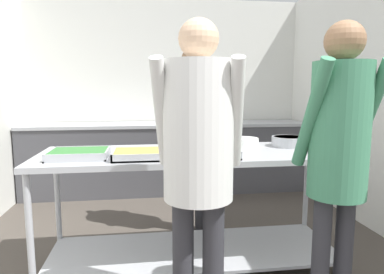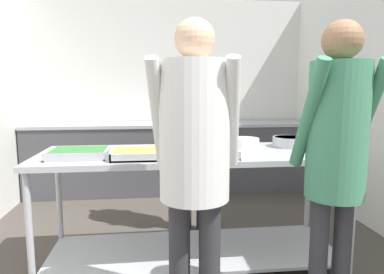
# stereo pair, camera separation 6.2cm
# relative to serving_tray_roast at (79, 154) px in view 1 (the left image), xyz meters

# --- Properties ---
(wall_rear) EXTENTS (3.93, 0.06, 2.65)m
(wall_rear) POSITION_rel_serving_tray_roast_xyz_m (0.77, 2.56, 0.38)
(wall_rear) COLOR silver
(wall_rear) RESTS_ON ground_plane
(back_counter) EXTENTS (3.77, 0.65, 0.94)m
(back_counter) POSITION_rel_serving_tray_roast_xyz_m (0.77, 2.19, -0.47)
(back_counter) COLOR #4C4C51
(back_counter) RESTS_ON ground_plane
(serving_counter) EXTENTS (2.30, 0.81, 0.92)m
(serving_counter) POSITION_rel_serving_tray_roast_xyz_m (0.82, 0.11, -0.32)
(serving_counter) COLOR #ADAFB5
(serving_counter) RESTS_ON ground_plane
(serving_tray_roast) EXTENTS (0.40, 0.33, 0.05)m
(serving_tray_roast) POSITION_rel_serving_tray_roast_xyz_m (0.00, 0.00, 0.00)
(serving_tray_roast) COLOR #ADAFB5
(serving_tray_roast) RESTS_ON serving_counter
(serving_tray_vegetables) EXTENTS (0.46, 0.32, 0.05)m
(serving_tray_vegetables) POSITION_rel_serving_tray_roast_xyz_m (0.46, -0.07, 0.00)
(serving_tray_vegetables) COLOR #ADAFB5
(serving_tray_vegetables) RESTS_ON serving_counter
(serving_tray_greens) EXTENTS (0.37, 0.26, 0.05)m
(serving_tray_greens) POSITION_rel_serving_tray_roast_xyz_m (0.91, -0.12, -0.00)
(serving_tray_greens) COLOR #ADAFB5
(serving_tray_greens) RESTS_ON serving_counter
(plate_stack) EXTENTS (0.26, 0.26, 0.07)m
(plate_stack) POSITION_rel_serving_tray_roast_xyz_m (1.26, 0.30, 0.01)
(plate_stack) COLOR white
(plate_stack) RESTS_ON serving_counter
(sauce_pan) EXTENTS (0.41, 0.27, 0.08)m
(sauce_pan) POSITION_rel_serving_tray_roast_xyz_m (1.64, 0.25, 0.02)
(sauce_pan) COLOR #ADAFB5
(sauce_pan) RESTS_ON serving_counter
(guest_serving_left) EXTENTS (0.52, 0.42, 1.75)m
(guest_serving_left) POSITION_rel_serving_tray_roast_xyz_m (0.74, -0.65, 0.14)
(guest_serving_left) COLOR #2D2D33
(guest_serving_left) RESTS_ON ground_plane
(guest_serving_right) EXTENTS (0.41, 0.34, 1.74)m
(guest_serving_right) POSITION_rel_serving_tray_roast_xyz_m (1.50, -0.71, 0.15)
(guest_serving_right) COLOR #2D2D33
(guest_serving_right) RESTS_ON ground_plane
(cook_behind_counter) EXTENTS (0.51, 0.40, 1.77)m
(cook_behind_counter) POSITION_rel_serving_tray_roast_xyz_m (0.91, 0.80, 0.15)
(cook_behind_counter) COLOR #2D2D33
(cook_behind_counter) RESTS_ON ground_plane
(water_bottle) EXTENTS (0.08, 0.08, 0.24)m
(water_bottle) POSITION_rel_serving_tray_roast_xyz_m (1.54, 2.10, 0.11)
(water_bottle) COLOR silver
(water_bottle) RESTS_ON back_counter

